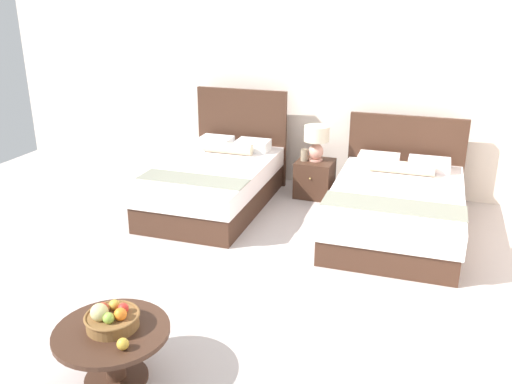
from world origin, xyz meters
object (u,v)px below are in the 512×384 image
at_px(nightstand, 315,178).
at_px(table_lamp, 317,139).
at_px(fruit_bowl, 111,318).
at_px(coffee_table, 113,344).
at_px(bed_near_corner, 396,206).
at_px(bed_near_window, 216,181).
at_px(vase, 304,155).
at_px(loose_apple, 123,344).

distance_m(nightstand, table_lamp, 0.53).
relative_size(nightstand, fruit_bowl, 1.27).
distance_m(coffee_table, fruit_bowl, 0.19).
bearing_deg(nightstand, table_lamp, 90.00).
relative_size(bed_near_corner, nightstand, 4.60).
xyz_separation_m(bed_near_window, coffee_table, (0.68, -3.25, -0.02)).
height_order(vase, fruit_bowl, vase).
xyz_separation_m(bed_near_corner, fruit_bowl, (-1.54, -3.21, 0.18)).
bearing_deg(fruit_bowl, bed_near_corner, 64.36).
xyz_separation_m(vase, fruit_bowl, (-0.27, -3.93, -0.07)).
relative_size(table_lamp, loose_apple, 5.75).
bearing_deg(vase, table_lamp, 23.21).
bearing_deg(bed_near_window, fruit_bowl, -78.26).
bearing_deg(bed_near_window, nightstand, 35.11).
xyz_separation_m(fruit_bowl, loose_apple, (0.21, -0.18, -0.03)).
xyz_separation_m(nightstand, fruit_bowl, (-0.41, -3.97, 0.24)).
xyz_separation_m(bed_near_window, bed_near_corner, (2.21, -0.01, -0.02)).
bearing_deg(loose_apple, bed_near_window, 104.44).
bearing_deg(coffee_table, loose_apple, -38.46).
relative_size(coffee_table, loose_apple, 9.93).
bearing_deg(bed_near_corner, fruit_bowl, -115.64).
relative_size(bed_near_window, vase, 13.79).
bearing_deg(fruit_bowl, bed_near_window, 101.74).
relative_size(bed_near_window, nightstand, 4.52).
height_order(bed_near_window, coffee_table, bed_near_window).
xyz_separation_m(bed_near_window, nightstand, (1.08, 0.76, -0.08)).
xyz_separation_m(table_lamp, fruit_bowl, (-0.41, -3.99, -0.29)).
relative_size(vase, fruit_bowl, 0.42).
bearing_deg(coffee_table, vase, 86.28).
distance_m(vase, fruit_bowl, 3.94).
distance_m(bed_near_corner, nightstand, 1.37).
bearing_deg(fruit_bowl, coffee_table, -68.69).
relative_size(table_lamp, vase, 2.92).
bearing_deg(vase, nightstand, 15.94).
height_order(table_lamp, fruit_bowl, table_lamp).
bearing_deg(table_lamp, loose_apple, -92.76).
distance_m(bed_near_corner, loose_apple, 3.65).
bearing_deg(vase, loose_apple, -90.86).
distance_m(nightstand, loose_apple, 4.17).
bearing_deg(loose_apple, bed_near_corner, 68.55).
distance_m(nightstand, vase, 0.35).
bearing_deg(nightstand, vase, -164.06).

